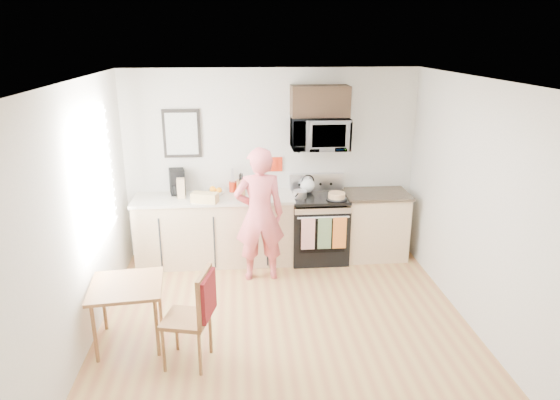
{
  "coord_description": "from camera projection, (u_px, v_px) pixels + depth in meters",
  "views": [
    {
      "loc": [
        -0.46,
        -4.41,
        2.99
      ],
      "look_at": [
        0.01,
        1.0,
        1.2
      ],
      "focal_mm": 32.0,
      "sensor_mm": 36.0,
      "label": 1
    }
  ],
  "objects": [
    {
      "name": "right_wall",
      "position": [
        490.0,
        217.0,
        4.9
      ],
      "size": [
        0.04,
        4.6,
        2.6
      ],
      "primitive_type": "cube",
      "color": "beige",
      "rests_on": "floor"
    },
    {
      "name": "knife_block",
      "position": [
        241.0,
        187.0,
        6.75
      ],
      "size": [
        0.12,
        0.14,
        0.2
      ],
      "primitive_type": "cube",
      "rotation": [
        0.0,
        0.0,
        0.19
      ],
      "color": "brown",
      "rests_on": "countertop_left"
    },
    {
      "name": "upper_cabinet",
      "position": [
        320.0,
        101.0,
        6.53
      ],
      "size": [
        0.76,
        0.35,
        0.4
      ],
      "primitive_type": "cube",
      "color": "black",
      "rests_on": "back_wall"
    },
    {
      "name": "milk_carton",
      "position": [
        181.0,
        188.0,
        6.6
      ],
      "size": [
        0.11,
        0.11,
        0.27
      ],
      "primitive_type": "cube",
      "rotation": [
        0.0,
        0.0,
        0.09
      ],
      "color": "tan",
      "rests_on": "countertop_left"
    },
    {
      "name": "coffee_maker",
      "position": [
        177.0,
        182.0,
        6.76
      ],
      "size": [
        0.24,
        0.31,
        0.34
      ],
      "rotation": [
        0.0,
        0.0,
        0.21
      ],
      "color": "black",
      "rests_on": "countertop_left"
    },
    {
      "name": "range",
      "position": [
        318.0,
        229.0,
        6.93
      ],
      "size": [
        0.76,
        0.7,
        1.16
      ],
      "color": "black",
      "rests_on": "floor"
    },
    {
      "name": "fruit_bowl",
      "position": [
        216.0,
        191.0,
        6.77
      ],
      "size": [
        0.25,
        0.25,
        0.11
      ],
      "color": "white",
      "rests_on": "countertop_left"
    },
    {
      "name": "window",
      "position": [
        96.0,
        179.0,
        5.26
      ],
      "size": [
        0.06,
        1.4,
        1.5
      ],
      "color": "silver",
      "rests_on": "left_wall"
    },
    {
      "name": "back_wall",
      "position": [
        271.0,
        164.0,
        6.92
      ],
      "size": [
        4.0,
        0.04,
        2.6
      ],
      "primitive_type": "cube",
      "color": "beige",
      "rests_on": "floor"
    },
    {
      "name": "countertop_left",
      "position": [
        214.0,
        198.0,
        6.69
      ],
      "size": [
        2.14,
        0.64,
        0.04
      ],
      "primitive_type": "cube",
      "color": "beige",
      "rests_on": "cabinet_left"
    },
    {
      "name": "countertop_right",
      "position": [
        376.0,
        194.0,
        6.87
      ],
      "size": [
        0.88,
        0.64,
        0.04
      ],
      "primitive_type": "cube",
      "color": "black",
      "rests_on": "cabinet_right"
    },
    {
      "name": "left_wall",
      "position": [
        72.0,
        229.0,
        4.58
      ],
      "size": [
        0.04,
        4.6,
        2.6
      ],
      "primitive_type": "cube",
      "color": "beige",
      "rests_on": "floor"
    },
    {
      "name": "utensil_crock",
      "position": [
        233.0,
        182.0,
        6.87
      ],
      "size": [
        0.11,
        0.11,
        0.33
      ],
      "color": "#A8240E",
      "rests_on": "countertop_left"
    },
    {
      "name": "bread_bag",
      "position": [
        205.0,
        198.0,
        6.45
      ],
      "size": [
        0.37,
        0.26,
        0.12
      ],
      "primitive_type": "cube",
      "rotation": [
        0.0,
        0.0,
        -0.32
      ],
      "color": "#DFBF75",
      "rests_on": "countertop_left"
    },
    {
      "name": "chair",
      "position": [
        200.0,
        306.0,
        4.6
      ],
      "size": [
        0.53,
        0.49,
        0.97
      ],
      "rotation": [
        0.0,
        0.0,
        -0.24
      ],
      "color": "brown",
      "rests_on": "floor"
    },
    {
      "name": "cabinet_right",
      "position": [
        374.0,
        226.0,
        7.02
      ],
      "size": [
        0.84,
        0.6,
        0.9
      ],
      "primitive_type": "cube",
      "color": "tan",
      "rests_on": "floor"
    },
    {
      "name": "cabinet_left",
      "position": [
        215.0,
        231.0,
        6.83
      ],
      "size": [
        2.1,
        0.6,
        0.9
      ],
      "primitive_type": "cube",
      "color": "tan",
      "rests_on": "floor"
    },
    {
      "name": "wall_trivet",
      "position": [
        275.0,
        164.0,
        6.91
      ],
      "size": [
        0.2,
        0.02,
        0.2
      ],
      "primitive_type": "cube",
      "color": "#A8240E",
      "rests_on": "back_wall"
    },
    {
      "name": "kettle",
      "position": [
        308.0,
        185.0,
        6.89
      ],
      "size": [
        0.2,
        0.2,
        0.25
      ],
      "color": "white",
      "rests_on": "range"
    },
    {
      "name": "front_wall",
      "position": [
        334.0,
        381.0,
        2.56
      ],
      "size": [
        4.0,
        0.04,
        2.6
      ],
      "primitive_type": "cube",
      "color": "beige",
      "rests_on": "floor"
    },
    {
      "name": "person",
      "position": [
        259.0,
        215.0,
        6.23
      ],
      "size": [
        0.66,
        0.45,
        1.73
      ],
      "primitive_type": "imported",
      "rotation": [
        0.0,
        0.0,
        3.21
      ],
      "color": "#C93738",
      "rests_on": "floor"
    },
    {
      "name": "cake",
      "position": [
        337.0,
        196.0,
        6.62
      ],
      "size": [
        0.27,
        0.27,
        0.09
      ],
      "color": "black",
      "rests_on": "range"
    },
    {
      "name": "floor",
      "position": [
        288.0,
        340.0,
        5.15
      ],
      "size": [
        4.6,
        4.6,
        0.0
      ],
      "primitive_type": "plane",
      "color": "#A1653E",
      "rests_on": "ground"
    },
    {
      "name": "microwave",
      "position": [
        320.0,
        133.0,
        6.62
      ],
      "size": [
        0.76,
        0.51,
        0.42
      ],
      "primitive_type": "imported",
      "color": "silver",
      "rests_on": "back_wall"
    },
    {
      "name": "ceiling",
      "position": [
        289.0,
        83.0,
        4.33
      ],
      "size": [
        4.0,
        4.6,
        0.04
      ],
      "primitive_type": "cube",
      "color": "silver",
      "rests_on": "back_wall"
    },
    {
      "name": "wall_art",
      "position": [
        182.0,
        134.0,
        6.66
      ],
      "size": [
        0.5,
        0.04,
        0.65
      ],
      "color": "black",
      "rests_on": "back_wall"
    },
    {
      "name": "dining_table",
      "position": [
        127.0,
        291.0,
        4.95
      ],
      "size": [
        0.7,
        0.7,
        0.65
      ],
      "rotation": [
        0.0,
        0.0,
        0.1
      ],
      "color": "brown",
      "rests_on": "floor"
    },
    {
      "name": "pot",
      "position": [
        300.0,
        194.0,
        6.68
      ],
      "size": [
        0.19,
        0.31,
        0.1
      ],
      "rotation": [
        0.0,
        0.0,
        -0.36
      ],
      "color": "silver",
      "rests_on": "range"
    }
  ]
}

